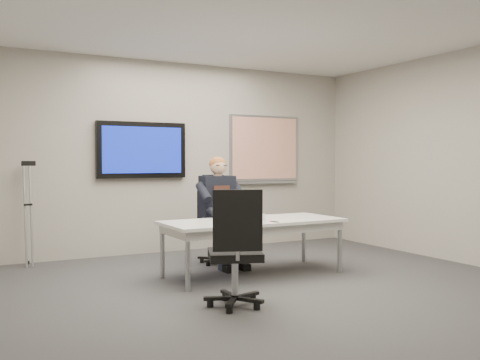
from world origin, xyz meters
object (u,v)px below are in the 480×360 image
office_chair_near (235,271)px  laptop (242,213)px  office_chair_far (215,240)px  seated_person (223,222)px  conference_table (253,226)px

office_chair_near → laptop: size_ratio=2.69×
office_chair_far → seated_person: (-0.00, -0.25, 0.27)m
seated_person → office_chair_near: bearing=-111.7°
office_chair_far → laptop: (0.05, -0.64, 0.42)m
office_chair_far → office_chair_near: office_chair_near is taller
office_chair_near → laptop: bearing=-98.6°
conference_table → office_chair_near: 1.43m
office_chair_far → seated_person: 0.37m
laptop → office_chair_far: bearing=81.5°
conference_table → laptop: size_ratio=5.26×
laptop → seated_person: bearing=84.7°
seated_person → laptop: seated_person is taller
office_chair_far → laptop: size_ratio=2.35×
conference_table → office_chair_far: (-0.07, 0.90, -0.28)m
conference_table → laptop: (-0.02, 0.26, 0.14)m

